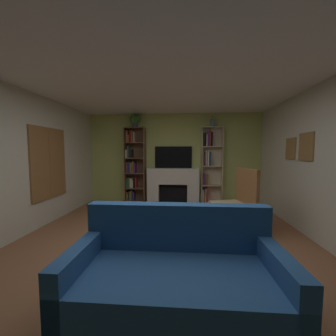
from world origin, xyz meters
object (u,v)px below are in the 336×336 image
object	(u,v)px
fireplace	(173,185)
potted_plant	(135,120)
coffee_table	(179,235)
bookshelf_right	(209,165)
armchair	(237,201)
couch	(176,282)
vase_with_flowers	(213,122)
tv	(173,157)
bookshelf_left	(133,167)

from	to	relation	value
fireplace	potted_plant	xyz separation A→B (m)	(-1.09, -0.02, 1.84)
fireplace	coffee_table	bearing A→B (deg)	-85.17
bookshelf_right	fireplace	bearing A→B (deg)	-178.22
bookshelf_right	armchair	xyz separation A→B (m)	(0.27, -2.07, -0.53)
fireplace	couch	size ratio (longest dim) A/B	0.85
bookshelf_right	coffee_table	xyz separation A→B (m)	(-0.75, -3.23, -0.71)
coffee_table	vase_with_flowers	bearing A→B (deg)	75.58
potted_plant	armchair	distance (m)	3.61
potted_plant	coffee_table	bearing A→B (deg)	-66.86
potted_plant	armchair	xyz separation A→B (m)	(2.39, -2.02, -1.80)
fireplace	coffee_table	size ratio (longest dim) A/B	1.84
fireplace	tv	size ratio (longest dim) A/B	1.49
fireplace	potted_plant	world-z (taller)	potted_plant
fireplace	vase_with_flowers	bearing A→B (deg)	-1.04
bookshelf_left	potted_plant	distance (m)	1.33
bookshelf_right	coffee_table	distance (m)	3.40
bookshelf_right	couch	distance (m)	4.22
couch	armchair	size ratio (longest dim) A/B	1.59
fireplace	vase_with_flowers	distance (m)	2.07
bookshelf_right	couch	xyz separation A→B (m)	(-0.75, -4.08, -0.80)
vase_with_flowers	coffee_table	bearing A→B (deg)	-104.42
armchair	vase_with_flowers	bearing A→B (deg)	95.83
tv	armchair	distance (m)	2.61
bookshelf_right	potted_plant	xyz separation A→B (m)	(-2.11, -0.05, 1.28)
bookshelf_left	coffee_table	bearing A→B (deg)	-66.02
tv	potted_plant	world-z (taller)	potted_plant
tv	bookshelf_right	bearing A→B (deg)	-3.93
fireplace	potted_plant	bearing A→B (deg)	-179.05
coffee_table	fireplace	bearing A→B (deg)	94.83
couch	armchair	world-z (taller)	armchair
bookshelf_left	tv	bearing A→B (deg)	4.74
potted_plant	couch	size ratio (longest dim) A/B	0.20
fireplace	armchair	size ratio (longest dim) A/B	1.34
potted_plant	armchair	size ratio (longest dim) A/B	0.32
tv	coffee_table	bearing A→B (deg)	-85.31
potted_plant	couch	distance (m)	4.73
potted_plant	coffee_table	xyz separation A→B (m)	(1.36, -3.18, -1.99)
vase_with_flowers	coffee_table	xyz separation A→B (m)	(-0.82, -3.18, -1.91)
fireplace	coffee_table	distance (m)	3.22
potted_plant	vase_with_flowers	world-z (taller)	potted_plant
tv	potted_plant	xyz separation A→B (m)	(-1.09, -0.12, 1.06)
armchair	coffee_table	world-z (taller)	armchair
bookshelf_left	bookshelf_right	xyz separation A→B (m)	(2.18, 0.03, 0.05)
vase_with_flowers	armchair	size ratio (longest dim) A/B	0.31
fireplace	tv	bearing A→B (deg)	90.00
potted_plant	couch	xyz separation A→B (m)	(1.36, -4.03, -2.07)
tv	coffee_table	xyz separation A→B (m)	(0.27, -3.30, -0.93)
bookshelf_left	coffee_table	world-z (taller)	bookshelf_left
bookshelf_left	armchair	distance (m)	3.23
couch	coffee_table	distance (m)	0.85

